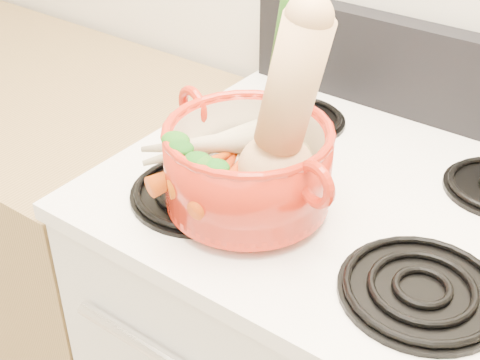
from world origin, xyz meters
The scene contains 21 objects.
cooktop centered at (0.00, 1.40, 0.93)m, with size 0.78×0.67×0.03m, color white.
control_backsplash centered at (0.00, 1.70, 1.04)m, with size 0.76×0.05×0.18m, color black.
counter_left centered at (-1.07, 1.40, 0.45)m, with size 1.36×0.65×0.90m, color #997848.
burner_front_left centered at (-0.19, 1.24, 0.96)m, with size 0.22×0.22×0.02m, color black.
burner_front_right centered at (0.19, 1.24, 0.96)m, with size 0.22×0.22×0.02m, color black.
burner_back_left centered at (-0.19, 1.54, 0.96)m, with size 0.17×0.17×0.02m, color black.
dutch_oven centered at (-0.11, 1.26, 1.03)m, with size 0.25×0.25×0.12m, color #B5210F.
pot_handle_left centered at (-0.24, 1.29, 1.07)m, with size 0.07×0.07×0.02m, color #B5210F.
pot_handle_right centered at (0.03, 1.22, 1.07)m, with size 0.07×0.07×0.02m, color #B5210F.
squash centered at (-0.03, 1.25, 1.14)m, with size 0.12×0.12×0.29m, color tan, non-canonical shape.
leek centered at (-0.09, 1.31, 1.15)m, with size 0.05×0.05×0.31m, color white.
ginger centered at (-0.10, 1.35, 1.02)m, with size 0.08×0.06×0.05m, color tan.
parsnip_0 centered at (-0.14, 1.30, 1.02)m, with size 0.04×0.04×0.22m, color beige.
parsnip_1 centered at (-0.20, 1.28, 1.03)m, with size 0.05×0.05×0.22m, color beige.
parsnip_2 centered at (-0.14, 1.33, 1.03)m, with size 0.04×0.04×0.18m, color beige.
parsnip_3 centered at (-0.20, 1.26, 1.04)m, with size 0.04×0.04×0.20m, color beige.
carrot_0 centered at (-0.13, 1.22, 1.01)m, with size 0.03×0.03×0.16m, color #BC3609.
carrot_1 centered at (-0.18, 1.22, 1.02)m, with size 0.03×0.03×0.16m, color #C44E09.
carrot_2 centered at (-0.10, 1.21, 1.02)m, with size 0.03×0.03×0.15m, color red.
carrot_3 centered at (-0.12, 1.20, 1.03)m, with size 0.03×0.03×0.14m, color orange.
carrot_4 centered at (-0.10, 1.21, 1.04)m, with size 0.03×0.03×0.14m, color #BD3609.
Camera 1 is at (0.38, 0.57, 1.57)m, focal length 50.00 mm.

